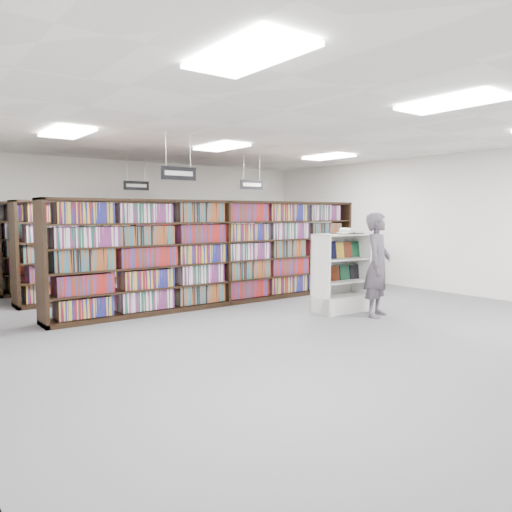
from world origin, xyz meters
TOP-DOWN VIEW (x-y plane):
  - floor at (0.00, 0.00)m, footprint 12.00×12.00m
  - ceiling at (0.00, 0.00)m, footprint 10.00×12.00m
  - wall_back at (0.00, 6.00)m, footprint 10.00×0.10m
  - wall_right at (5.00, 0.00)m, footprint 0.10×12.00m
  - bookshelf_row_near at (0.00, 2.00)m, footprint 7.00×0.60m
  - bookshelf_row_mid at (0.00, 4.00)m, footprint 7.00×0.60m
  - bookshelf_row_far at (0.00, 5.70)m, footprint 7.00×0.60m
  - aisle_sign_left at (-1.50, 1.00)m, footprint 0.65×0.02m
  - aisle_sign_right at (1.50, 3.00)m, footprint 0.65×0.02m
  - aisle_sign_center at (-0.50, 5.00)m, footprint 0.65×0.02m
  - troffer_front_left at (-3.00, -3.00)m, footprint 0.60×1.20m
  - troffer_front_center at (0.00, -3.00)m, footprint 0.60×1.20m
  - troffer_back_left at (-3.00, 2.00)m, footprint 0.60×1.20m
  - troffer_back_center at (0.00, 2.00)m, footprint 0.60×1.20m
  - troffer_back_right at (3.00, 2.00)m, footprint 0.60×1.20m
  - endcap_display at (1.33, 0.01)m, footprint 1.09×0.60m
  - open_book at (1.39, -0.09)m, footprint 0.58×0.37m
  - shopper at (1.55, -0.70)m, footprint 0.80×0.68m

SIDE VIEW (x-z plane):
  - floor at x=0.00m, z-range 0.00..0.00m
  - endcap_display at x=1.33m, z-range -0.24..1.22m
  - shopper at x=1.55m, z-range 0.00..1.86m
  - bookshelf_row_near at x=0.00m, z-range 0.00..2.10m
  - bookshelf_row_mid at x=0.00m, z-range 0.00..2.10m
  - bookshelf_row_far at x=0.00m, z-range 0.00..2.10m
  - open_book at x=1.39m, z-range 1.44..1.56m
  - wall_back at x=0.00m, z-range 0.00..3.20m
  - wall_right at x=5.00m, z-range 0.00..3.20m
  - aisle_sign_left at x=-1.50m, z-range 2.13..2.93m
  - aisle_sign_right at x=1.50m, z-range 2.13..2.93m
  - aisle_sign_center at x=-0.50m, z-range 2.13..2.93m
  - troffer_front_left at x=-3.00m, z-range 3.14..3.18m
  - troffer_front_center at x=0.00m, z-range 3.14..3.18m
  - troffer_back_left at x=-3.00m, z-range 3.14..3.18m
  - troffer_back_center at x=0.00m, z-range 3.14..3.18m
  - troffer_back_right at x=3.00m, z-range 3.14..3.18m
  - ceiling at x=0.00m, z-range 3.15..3.25m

